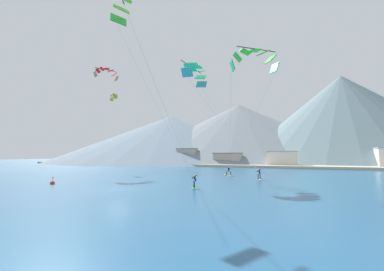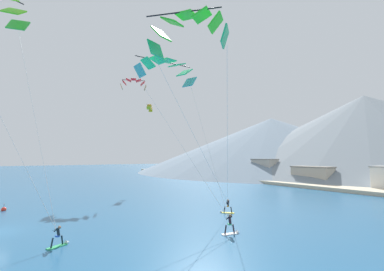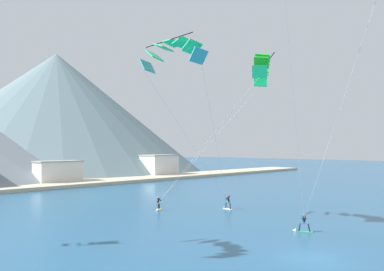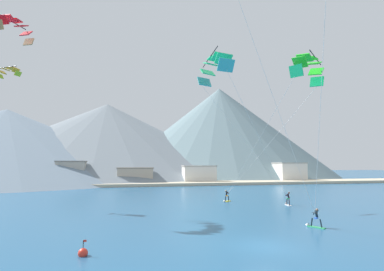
# 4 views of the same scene
# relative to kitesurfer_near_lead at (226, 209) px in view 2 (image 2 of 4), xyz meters

# --- Properties ---
(kitesurfer_near_lead) EXTENTS (1.59, 1.43, 1.67)m
(kitesurfer_near_lead) POSITION_rel_kitesurfer_near_lead_xyz_m (0.00, 0.00, 0.00)
(kitesurfer_near_lead) COLOR yellow
(kitesurfer_near_lead) RESTS_ON ground
(kitesurfer_near_trail) EXTENTS (1.16, 1.73, 1.62)m
(kitesurfer_near_trail) POSITION_rel_kitesurfer_near_lead_xyz_m (1.64, -17.64, -0.03)
(kitesurfer_near_trail) COLOR #33B266
(kitesurfer_near_trail) RESTS_ON ground
(kitesurfer_mid_center) EXTENTS (0.71, 1.78, 1.79)m
(kitesurfer_mid_center) POSITION_rel_kitesurfer_near_lead_xyz_m (6.53, -5.12, 0.08)
(kitesurfer_mid_center) COLOR white
(kitesurfer_mid_center) RESTS_ON ground
(parafoil_kite_near_lead) EXTENTS (9.76, 12.71, 16.58)m
(parafoil_kite_near_lead) POSITION_rel_kitesurfer_near_lead_xyz_m (6.93, -9.90, 16.13)
(parafoil_kite_near_lead) COLOR #14B366
(parafoil_kite_mid_center) EXTENTS (11.00, 8.13, 16.94)m
(parafoil_kite_mid_center) POSITION_rel_kitesurfer_near_lead_xyz_m (-3.34, -6.17, 16.72)
(parafoil_kite_mid_center) COLOR teal
(parafoil_kite_distant_high_outer) EXTENTS (3.34, 5.40, 2.29)m
(parafoil_kite_distant_high_outer) POSITION_rel_kitesurfer_near_lead_xyz_m (-27.51, -1.16, 21.64)
(parafoil_kite_distant_high_outer) COLOR #B47943
(parafoil_kite_distant_low_drift) EXTENTS (3.65, 2.72, 1.31)m
(parafoil_kite_distant_low_drift) POSITION_rel_kitesurfer_near_lead_xyz_m (-29.50, 3.49, 17.33)
(parafoil_kite_distant_low_drift) COLOR #A8BC1F
(race_marker_buoy) EXTENTS (0.56, 0.56, 1.02)m
(race_marker_buoy) POSITION_rel_kitesurfer_near_lead_xyz_m (-16.15, -21.71, -0.30)
(race_marker_buoy) COLOR red
(race_marker_buoy) RESTS_ON ground
(shoreline_strip) EXTENTS (180.00, 10.00, 0.70)m
(shoreline_strip) POSITION_rel_kitesurfer_near_lead_xyz_m (-5.13, 34.37, -0.11)
(shoreline_strip) COLOR beige
(shoreline_strip) RESTS_ON ground
(shore_building_promenade_mid) EXTENTS (7.00, 4.26, 6.01)m
(shore_building_promenade_mid) POSITION_rel_kitesurfer_near_lead_xyz_m (-26.90, 38.63, 2.56)
(shore_building_promenade_mid) COLOR #B7AD9E
(shore_building_promenade_mid) RESTS_ON ground
(shore_building_quay_west) EXTENTS (9.07, 4.43, 4.35)m
(shore_building_quay_west) POSITION_rel_kitesurfer_near_lead_xyz_m (-11.41, 37.10, 1.73)
(shore_building_quay_west) COLOR #A89E8E
(shore_building_quay_west) RESTS_ON ground
(mountain_peak_central_summit) EXTENTS (123.82, 123.82, 24.90)m
(mountain_peak_central_summit) POSITION_rel_kitesurfer_near_lead_xyz_m (-55.97, 78.30, 11.99)
(mountain_peak_central_summit) COLOR slate
(mountain_peak_central_summit) RESTS_ON ground
(mountain_peak_east_shoulder) EXTENTS (125.26, 125.26, 31.02)m
(mountain_peak_east_shoulder) POSITION_rel_kitesurfer_near_lead_xyz_m (-21.93, 92.44, 15.05)
(mountain_peak_east_shoulder) COLOR slate
(mountain_peak_east_shoulder) RESTS_ON ground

